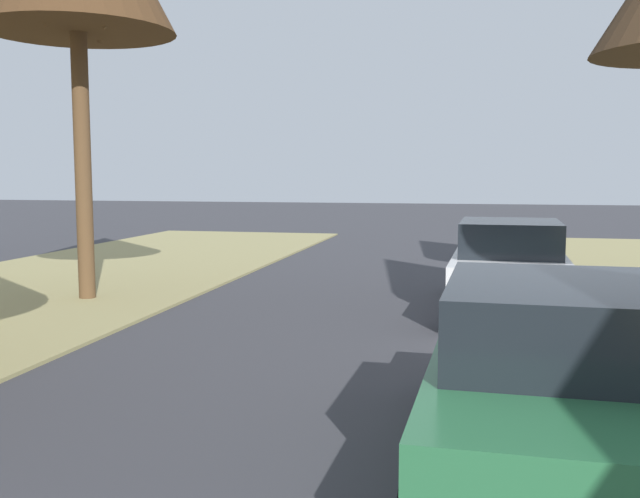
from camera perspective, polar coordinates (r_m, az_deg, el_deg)
parked_sedan_green at (r=5.84m, az=18.28°, el=-10.53°), size 2.05×4.45×1.57m
parked_sedan_white at (r=12.56m, az=14.84°, el=-1.64°), size 2.05×4.45×1.57m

